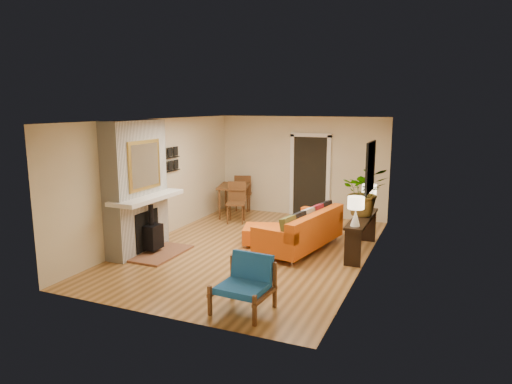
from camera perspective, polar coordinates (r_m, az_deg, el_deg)
room_shell at (r=11.29m, az=7.68°, el=2.35°), size 6.50×6.50×6.50m
fireplace at (r=9.19m, az=-14.56°, el=0.18°), size 1.09×1.68×2.60m
sofa at (r=9.29m, az=5.97°, el=-4.87°), size 1.33×2.33×0.87m
ottoman at (r=9.61m, az=0.74°, el=-5.27°), size 0.94×0.94×0.38m
blue_chair at (r=6.62m, az=-1.22°, el=-10.99°), size 0.79×0.78×0.78m
dining_table at (r=11.97m, az=-2.39°, el=0.08°), size 1.15×1.90×1.00m
console_table at (r=9.20m, az=13.08°, el=-3.99°), size 0.34×1.85×0.72m
lamp_near at (r=8.40m, az=12.37°, el=-1.93°), size 0.30×0.30×0.54m
lamp_far at (r=9.78m, az=13.94°, el=-0.22°), size 0.30×0.30×0.54m
houseplant at (r=9.24m, az=13.39°, el=0.10°), size 1.07×0.99×0.97m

